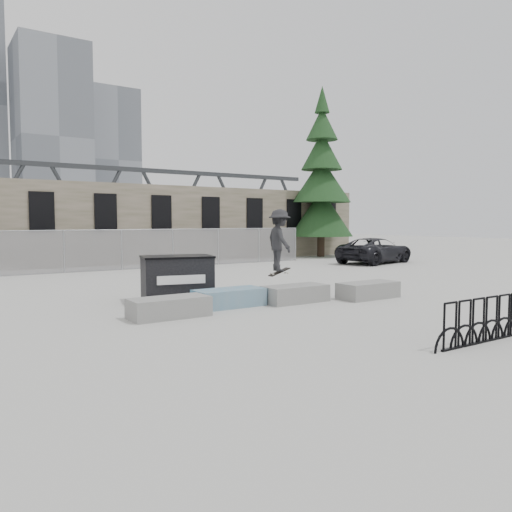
# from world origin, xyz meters

# --- Properties ---
(ground) EXTENTS (120.00, 120.00, 0.00)m
(ground) POSITION_xyz_m (0.00, 0.00, 0.00)
(ground) COLOR #A9A9A5
(ground) RESTS_ON ground
(stone_wall) EXTENTS (36.00, 2.58, 4.50)m
(stone_wall) POSITION_xyz_m (0.00, 16.24, 2.26)
(stone_wall) COLOR #69614D
(stone_wall) RESTS_ON ground
(chainlink_fence) EXTENTS (22.06, 0.06, 2.02)m
(chainlink_fence) POSITION_xyz_m (-0.00, 12.50, 1.04)
(chainlink_fence) COLOR gray
(chainlink_fence) RESTS_ON ground
(planter_far_left) EXTENTS (2.00, 0.90, 0.51)m
(planter_far_left) POSITION_xyz_m (-3.11, -0.22, 0.28)
(planter_far_left) COLOR gray
(planter_far_left) RESTS_ON ground
(planter_center_left) EXTENTS (2.00, 0.90, 0.51)m
(planter_center_left) POSITION_xyz_m (-1.06, 0.29, 0.28)
(planter_center_left) COLOR teal
(planter_center_left) RESTS_ON ground
(planter_center_right) EXTENTS (2.00, 0.90, 0.51)m
(planter_center_right) POSITION_xyz_m (0.99, -0.13, 0.28)
(planter_center_right) COLOR gray
(planter_center_right) RESTS_ON ground
(planter_offset) EXTENTS (2.00, 0.90, 0.51)m
(planter_offset) POSITION_xyz_m (3.38, -0.81, 0.28)
(planter_offset) COLOR gray
(planter_offset) RESTS_ON ground
(dumpster) EXTENTS (2.33, 1.73, 1.38)m
(dumpster) POSITION_xyz_m (-1.83, 2.08, 0.69)
(dumpster) COLOR black
(dumpster) RESTS_ON ground
(bike_rack) EXTENTS (4.04, 0.09, 0.90)m
(bike_rack) POSITION_xyz_m (1.51, -6.15, 0.44)
(bike_rack) COLOR black
(bike_rack) RESTS_ON ground
(spruce_tree) EXTENTS (4.31, 4.31, 11.50)m
(spruce_tree) POSITION_xyz_m (14.47, 14.09, 4.88)
(spruce_tree) COLOR #38281E
(spruce_tree) RESTS_ON ground
(truss_bridge) EXTENTS (70.00, 3.00, 9.80)m
(truss_bridge) POSITION_xyz_m (10.00, 55.00, 4.13)
(truss_bridge) COLOR #2D3033
(truss_bridge) RESTS_ON ground
(suv) EXTENTS (5.65, 3.46, 1.46)m
(suv) POSITION_xyz_m (13.57, 8.32, 0.73)
(suv) COLOR black
(suv) RESTS_ON ground
(skateboarder) EXTENTS (0.94, 1.35, 2.05)m
(skateboarder) POSITION_xyz_m (0.91, 0.56, 1.83)
(skateboarder) COLOR #232325
(skateboarder) RESTS_ON ground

